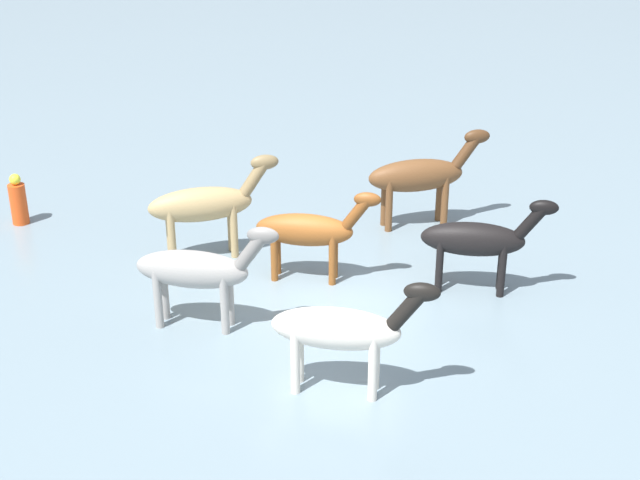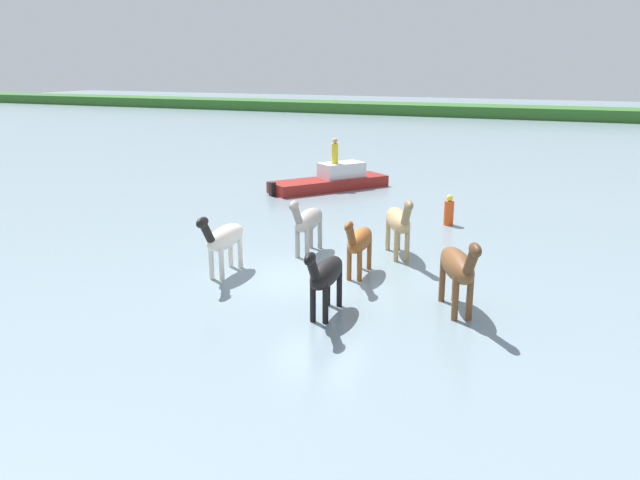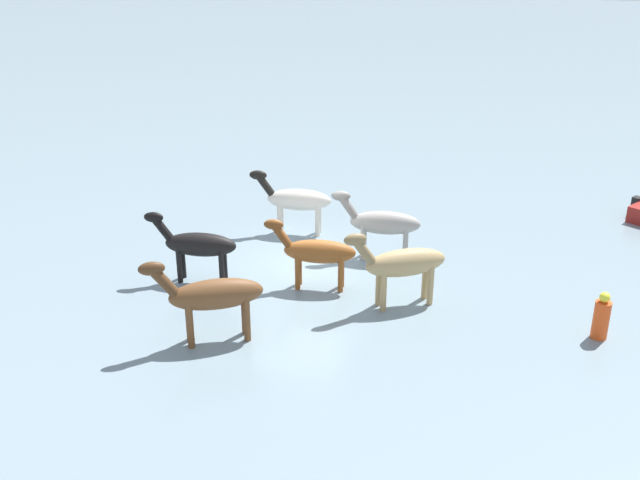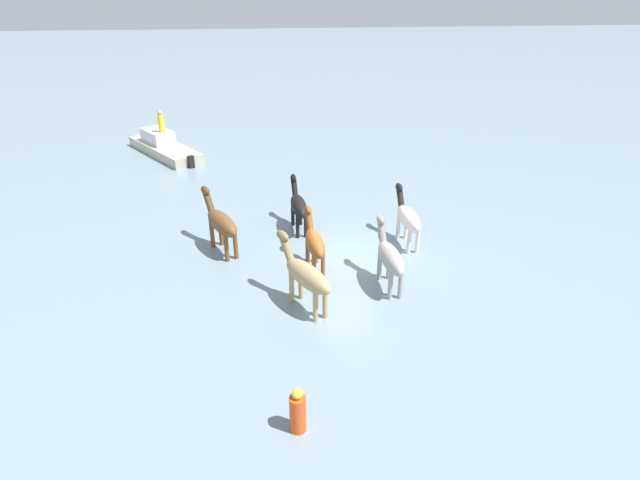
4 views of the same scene
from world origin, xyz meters
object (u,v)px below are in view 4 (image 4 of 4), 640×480
at_px(horse_dark_mare, 390,257).
at_px(person_watcher_seated, 161,122).
at_px(horse_dun_straggler, 408,218).
at_px(horse_lead, 314,242).
at_px(horse_mid_herd, 221,222).
at_px(horse_rear_stallion, 298,205).
at_px(boat_tender_starboard, 164,148).
at_px(buoy_channel_marker, 298,412).
at_px(horse_pinto_flank, 306,275).

xyz_separation_m(horse_dark_mare, person_watcher_seated, (9.04, -15.10, 0.70)).
height_order(horse_dun_straggler, horse_lead, horse_dun_straggler).
bearing_deg(horse_dun_straggler, horse_mid_herd, 83.97).
xyz_separation_m(horse_rear_stallion, horse_dun_straggler, (-3.79, 1.68, 0.03)).
relative_size(boat_tender_starboard, buoy_channel_marker, 5.05).
height_order(horse_rear_stallion, buoy_channel_marker, horse_rear_stallion).
relative_size(horse_pinto_flank, buoy_channel_marker, 2.18).
distance_m(horse_dark_mare, buoy_channel_marker, 6.37).
xyz_separation_m(horse_lead, horse_pinto_flank, (0.49, 2.23, 0.11)).
distance_m(horse_rear_stallion, person_watcher_seated, 12.53).
relative_size(horse_lead, horse_dark_mare, 0.94).
relative_size(horse_rear_stallion, horse_lead, 1.02).
xyz_separation_m(horse_lead, person_watcher_seated, (6.85, -13.73, 0.77)).
height_order(horse_rear_stallion, horse_lead, horse_rear_stallion).
xyz_separation_m(horse_pinto_flank, buoy_channel_marker, (0.61, 4.56, -0.61)).
distance_m(horse_lead, horse_pinto_flank, 2.28).
bearing_deg(boat_tender_starboard, horse_rear_stallion, 178.09).
xyz_separation_m(horse_dark_mare, buoy_channel_marker, (3.29, 5.42, -0.56)).
xyz_separation_m(horse_lead, boat_tender_starboard, (6.91, -13.75, -0.68)).
distance_m(horse_mid_herd, boat_tender_starboard, 12.71).
relative_size(horse_pinto_flank, boat_tender_starboard, 0.43).
bearing_deg(horse_rear_stallion, horse_mid_herd, 112.12).
height_order(horse_dun_straggler, person_watcher_seated, person_watcher_seated).
relative_size(horse_dun_straggler, horse_dark_mare, 1.00).
bearing_deg(horse_mid_herd, horse_rear_stallion, -89.37).
bearing_deg(horse_rear_stallion, horse_dun_straggler, -118.81).
height_order(horse_dark_mare, boat_tender_starboard, horse_dark_mare).
bearing_deg(boat_tender_starboard, horse_pinto_flank, 168.06).
relative_size(horse_lead, boat_tender_starboard, 0.41).
xyz_separation_m(horse_dark_mare, boat_tender_starboard, (9.09, -15.11, -0.74)).
bearing_deg(person_watcher_seated, horse_lead, 116.53).
bearing_deg(horse_lead, horse_mid_herd, 56.87).
xyz_separation_m(horse_mid_herd, horse_dark_mare, (-5.27, 3.02, -0.07)).
relative_size(horse_dun_straggler, horse_lead, 1.06).
distance_m(horse_lead, horse_mid_herd, 3.50).
height_order(horse_lead, buoy_channel_marker, horse_lead).
bearing_deg(buoy_channel_marker, horse_dark_mare, -121.23).
xyz_separation_m(horse_mid_herd, person_watcher_seated, (3.77, -12.08, 0.63)).
bearing_deg(horse_pinto_flank, horse_lead, -41.37).
bearing_deg(horse_rear_stallion, boat_tender_starboard, 26.97).
xyz_separation_m(horse_dun_straggler, horse_dark_mare, (1.34, 2.78, 0.00)).
relative_size(horse_dark_mare, buoy_channel_marker, 2.20).
height_order(boat_tender_starboard, buoy_channel_marker, boat_tender_starboard).
bearing_deg(buoy_channel_marker, person_watcher_seated, -74.35).
relative_size(horse_dun_straggler, horse_pinto_flank, 1.00).
xyz_separation_m(person_watcher_seated, buoy_channel_marker, (-5.75, 20.52, -1.26)).
distance_m(horse_lead, horse_dark_mare, 2.58).
relative_size(horse_mid_herd, horse_pinto_flank, 1.03).
bearing_deg(buoy_channel_marker, boat_tender_starboard, -74.22).
xyz_separation_m(horse_rear_stallion, buoy_channel_marker, (0.83, 9.88, -0.52)).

